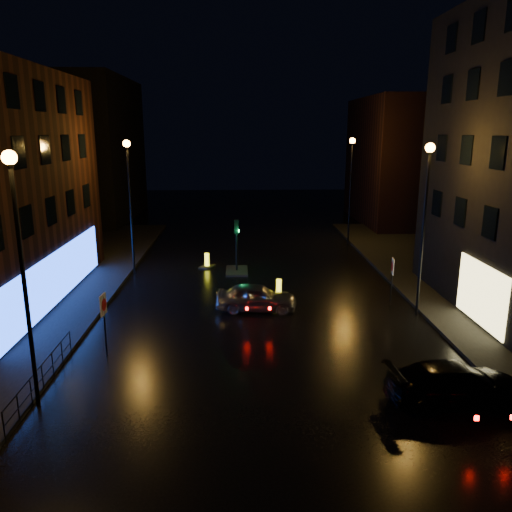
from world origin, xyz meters
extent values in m
plane|color=black|center=(0.00, 0.00, 0.00)|extent=(120.00, 120.00, 0.00)
cube|color=black|center=(-16.00, 35.00, 7.00)|extent=(8.00, 16.00, 14.00)
cube|color=black|center=(15.00, 32.00, 6.00)|extent=(8.00, 14.00, 12.00)
cylinder|color=black|center=(-7.80, -2.00, 4.00)|extent=(0.14, 0.14, 8.00)
cylinder|color=black|center=(-7.80, -2.00, 8.00)|extent=(0.20, 0.20, 0.25)
sphere|color=orange|center=(-7.80, -2.00, 8.15)|extent=(0.44, 0.44, 0.44)
cylinder|color=black|center=(-7.80, 14.00, 4.00)|extent=(0.14, 0.14, 8.00)
cylinder|color=black|center=(-7.80, 14.00, 8.00)|extent=(0.20, 0.20, 0.25)
sphere|color=orange|center=(-7.80, 14.00, 8.15)|extent=(0.44, 0.44, 0.44)
cylinder|color=black|center=(7.80, 6.00, 4.00)|extent=(0.14, 0.14, 8.00)
cylinder|color=black|center=(7.80, 6.00, 8.00)|extent=(0.20, 0.20, 0.25)
sphere|color=orange|center=(7.80, 6.00, 8.15)|extent=(0.44, 0.44, 0.44)
cylinder|color=black|center=(7.80, 22.00, 4.00)|extent=(0.14, 0.14, 8.00)
cylinder|color=black|center=(7.80, 22.00, 8.00)|extent=(0.20, 0.20, 0.25)
sphere|color=orange|center=(7.80, 22.00, 8.15)|extent=(0.44, 0.44, 0.44)
cube|color=black|center=(-1.20, 14.00, 0.06)|extent=(1.40, 2.40, 0.12)
cylinder|color=black|center=(-1.20, 14.00, 1.40)|extent=(0.12, 0.12, 2.80)
cube|color=black|center=(-1.20, 14.00, 3.00)|extent=(0.28, 0.22, 0.90)
cylinder|color=#0CFF59|center=(-1.06, 14.00, 2.72)|extent=(0.05, 0.18, 0.18)
cylinder|color=black|center=(-8.00, -1.00, 0.97)|extent=(0.05, 6.00, 0.05)
cylinder|color=black|center=(-8.00, -1.00, 0.50)|extent=(0.04, 6.00, 0.04)
cylinder|color=black|center=(-8.00, -4.00, 0.50)|extent=(0.04, 0.04, 1.00)
cylinder|color=black|center=(-8.00, -1.00, 0.50)|extent=(0.04, 0.04, 1.00)
cylinder|color=black|center=(-8.00, 2.00, 0.50)|extent=(0.04, 0.04, 1.00)
imported|color=#ACAFB4|center=(-0.19, 6.84, 0.69)|extent=(4.19, 1.96, 1.39)
imported|color=black|center=(6.19, -2.27, 0.69)|extent=(4.87, 2.30, 1.37)
cube|color=black|center=(1.14, 9.10, 0.05)|extent=(1.11, 1.29, 0.09)
cube|color=yellow|center=(1.14, 9.10, 0.50)|extent=(0.30, 0.25, 0.91)
cube|color=black|center=(1.14, 9.10, 0.50)|extent=(0.26, 0.13, 0.54)
cube|color=black|center=(-3.20, 15.20, 0.05)|extent=(1.13, 1.31, 0.09)
cube|color=#FFF319|center=(-3.20, 15.20, 0.51)|extent=(0.30, 0.26, 0.92)
cube|color=black|center=(-3.20, 15.20, 0.51)|extent=(0.26, 0.13, 0.55)
cylinder|color=black|center=(-6.50, 1.84, 1.26)|extent=(0.07, 0.07, 2.52)
cube|color=silver|center=(-6.50, 1.84, 2.17)|extent=(0.10, 0.63, 0.86)
cylinder|color=#B20C0C|center=(-6.47, 1.84, 2.17)|extent=(0.06, 0.50, 0.50)
cylinder|color=black|center=(6.88, 7.35, 1.23)|extent=(0.07, 0.07, 2.45)
cube|color=white|center=(6.88, 7.35, 2.12)|extent=(0.16, 0.61, 0.84)
cylinder|color=#B20C0C|center=(6.85, 7.35, 2.12)|extent=(0.10, 0.49, 0.49)
camera|label=1|loc=(-1.07, -17.18, 8.93)|focal=35.00mm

